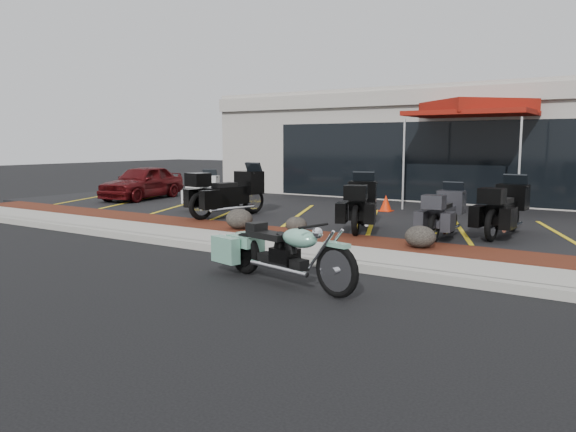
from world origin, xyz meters
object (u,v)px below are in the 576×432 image
Objects in this scene: touring_white at (210,188)px; traffic_cone at (386,203)px; hero_cruiser at (337,263)px; popup_canopy at (476,111)px; parked_car at (142,182)px.

traffic_cone is (5.08, 1.84, -0.35)m from touring_white.
hero_cruiser is 6.08× the size of traffic_cone.
touring_white is 8.39m from popup_canopy.
popup_canopy is at bearing 9.57° from parked_car.
touring_white is at bearing -16.91° from parked_car.
traffic_cone is (-2.92, 8.42, -0.12)m from hero_cruiser.
popup_canopy is (1.85, 2.28, 2.69)m from traffic_cone.
hero_cruiser is 11.06m from popup_canopy.
traffic_cone is at bearing 122.70° from hero_cruiser.
parked_car is 11.32m from popup_canopy.
parked_car is (-3.52, 0.44, 0.01)m from touring_white.
parked_car is at bearing -170.76° from traffic_cone.
touring_white is 5.41m from traffic_cone.
parked_car reaches higher than hero_cruiser.
hero_cruiser is 0.66× the size of popup_canopy.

